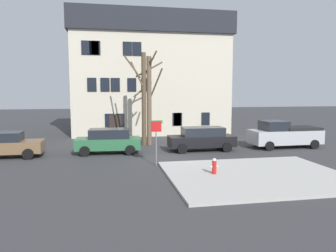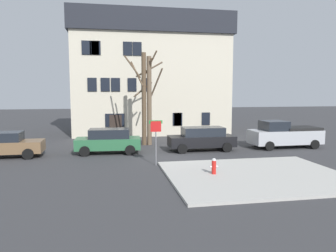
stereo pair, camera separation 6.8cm
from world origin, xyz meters
name	(u,v)px [view 2 (the right image)]	position (x,y,z in m)	size (l,w,h in m)	color
ground_plane	(174,157)	(0.00, 0.00, 0.00)	(120.00, 120.00, 0.00)	#38383A
sidewalk_slab	(256,175)	(3.12, -5.36, 0.06)	(8.85, 7.24, 0.12)	#B7B5AD
building_main	(150,74)	(0.20, 13.18, 5.93)	(15.54, 7.70, 11.68)	beige
tree_bare_near	(144,95)	(-1.33, 5.10, 3.92)	(2.55, 2.54, 7.34)	brown
tree_bare_mid	(149,99)	(-0.88, 5.19, 3.64)	(2.45, 1.64, 6.90)	brown
car_brown_sedan	(4,145)	(-10.66, 1.89, 0.82)	(4.75, 1.99, 1.64)	brown
car_green_wagon	(109,141)	(-4.09, 2.09, 0.88)	(4.42, 2.16, 1.68)	#2D6B42
car_black_wagon	(202,138)	(2.45, 1.90, 0.88)	(4.70, 1.97, 1.69)	black
pickup_truck_silver	(284,135)	(8.91, 1.99, 0.98)	(5.29, 2.28, 2.03)	#B7BABF
fire_hydrant	(214,166)	(1.04, -4.95, 0.53)	(0.42, 0.22, 0.80)	red
street_sign_pole	(156,134)	(-1.46, -2.08, 1.82)	(0.76, 0.07, 2.59)	slate
bicycle_leaning	(108,144)	(-4.11, 4.00, 0.37)	(1.73, 0.37, 1.03)	black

